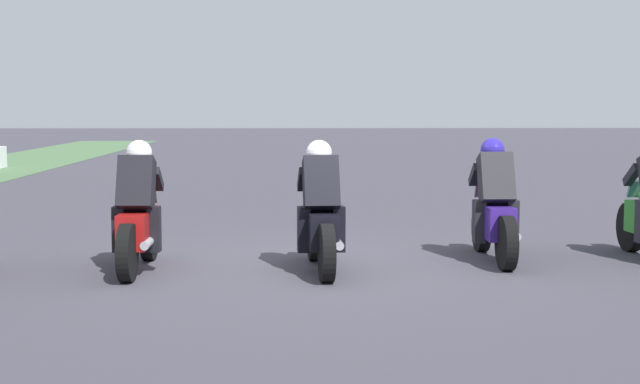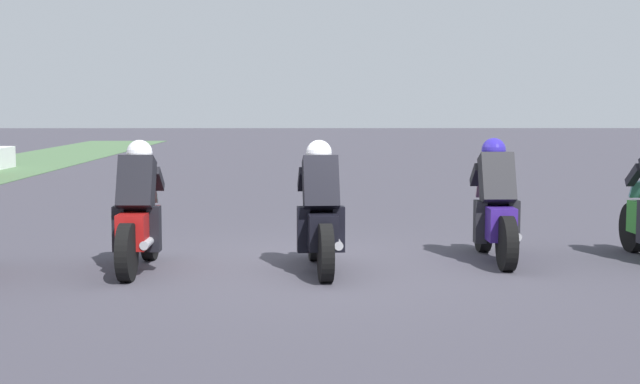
{
  "view_description": "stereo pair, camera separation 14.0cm",
  "coord_description": "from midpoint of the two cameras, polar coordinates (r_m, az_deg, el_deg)",
  "views": [
    {
      "loc": [
        -10.76,
        0.18,
        1.94
      ],
      "look_at": [
        -0.06,
        -0.04,
        0.9
      ],
      "focal_mm": 51.66,
      "sensor_mm": 36.0,
      "label": 1
    },
    {
      "loc": [
        -10.76,
        0.04,
        1.94
      ],
      "look_at": [
        -0.06,
        -0.04,
        0.9
      ],
      "focal_mm": 51.66,
      "sensor_mm": 36.0,
      "label": 2
    }
  ],
  "objects": [
    {
      "name": "rider_lane_b",
      "position": [
        11.5,
        11.12,
        -1.13
      ],
      "size": [
        2.04,
        0.54,
        1.51
      ],
      "rotation": [
        0.0,
        0.0,
        0.01
      ],
      "color": "black",
      "rests_on": "ground_plane"
    },
    {
      "name": "ground_plane",
      "position": [
        10.93,
        0.14,
        -4.67
      ],
      "size": [
        120.0,
        120.0,
        0.0
      ],
      "primitive_type": "plane",
      "color": "#3D3B45"
    },
    {
      "name": "rider_lane_c",
      "position": [
        10.61,
        0.38,
        -1.57
      ],
      "size": [
        2.04,
        0.55,
        1.51
      ],
      "rotation": [
        0.0,
        0.0,
        0.08
      ],
      "color": "black",
      "rests_on": "ground_plane"
    },
    {
      "name": "rider_lane_d",
      "position": [
        10.84,
        -10.8,
        -1.52
      ],
      "size": [
        2.04,
        0.54,
        1.51
      ],
      "rotation": [
        0.0,
        0.0,
        -0.01
      ],
      "color": "black",
      "rests_on": "ground_plane"
    }
  ]
}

